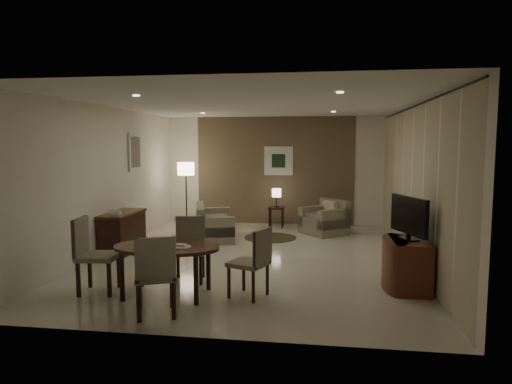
% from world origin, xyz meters
% --- Properties ---
extents(room_shell, '(5.50, 7.00, 2.70)m').
position_xyz_m(room_shell, '(0.00, 0.40, 1.35)').
color(room_shell, beige).
rests_on(room_shell, ground).
extents(taupe_accent, '(3.96, 0.03, 2.70)m').
position_xyz_m(taupe_accent, '(0.00, 3.48, 1.35)').
color(taupe_accent, brown).
rests_on(taupe_accent, wall_back).
extents(curtain_wall, '(0.08, 6.70, 2.58)m').
position_xyz_m(curtain_wall, '(2.68, 0.00, 1.32)').
color(curtain_wall, beige).
rests_on(curtain_wall, wall_right).
extents(curtain_rod, '(0.03, 6.80, 0.03)m').
position_xyz_m(curtain_rod, '(2.68, 0.00, 2.64)').
color(curtain_rod, black).
rests_on(curtain_rod, wall_right).
extents(art_back_frame, '(0.72, 0.03, 0.72)m').
position_xyz_m(art_back_frame, '(0.10, 3.46, 1.60)').
color(art_back_frame, silver).
rests_on(art_back_frame, wall_back).
extents(art_back_canvas, '(0.34, 0.01, 0.34)m').
position_xyz_m(art_back_canvas, '(0.10, 3.44, 1.60)').
color(art_back_canvas, black).
rests_on(art_back_canvas, wall_back).
extents(art_left_frame, '(0.03, 0.60, 0.80)m').
position_xyz_m(art_left_frame, '(-2.72, 1.20, 1.85)').
color(art_left_frame, silver).
rests_on(art_left_frame, wall_left).
extents(art_left_canvas, '(0.01, 0.46, 0.64)m').
position_xyz_m(art_left_canvas, '(-2.71, 1.20, 1.85)').
color(art_left_canvas, gray).
rests_on(art_left_canvas, wall_left).
extents(downlight_nl, '(0.10, 0.10, 0.01)m').
position_xyz_m(downlight_nl, '(-1.40, -1.80, 2.69)').
color(downlight_nl, white).
rests_on(downlight_nl, ceiling).
extents(downlight_nr, '(0.10, 0.10, 0.01)m').
position_xyz_m(downlight_nr, '(1.40, -1.80, 2.69)').
color(downlight_nr, white).
rests_on(downlight_nr, ceiling).
extents(downlight_fl, '(0.10, 0.10, 0.01)m').
position_xyz_m(downlight_fl, '(-1.40, 1.80, 2.69)').
color(downlight_fl, white).
rests_on(downlight_fl, ceiling).
extents(downlight_fr, '(0.10, 0.10, 0.01)m').
position_xyz_m(downlight_fr, '(1.40, 1.80, 2.69)').
color(downlight_fr, white).
rests_on(downlight_fr, ceiling).
extents(console_desk, '(0.48, 1.20, 0.75)m').
position_xyz_m(console_desk, '(-2.49, 0.00, 0.38)').
color(console_desk, '#482817').
rests_on(console_desk, floor).
extents(telephone, '(0.20, 0.14, 0.09)m').
position_xyz_m(telephone, '(-2.49, -0.30, 0.80)').
color(telephone, white).
rests_on(telephone, console_desk).
extents(tv_cabinet, '(0.48, 0.90, 0.70)m').
position_xyz_m(tv_cabinet, '(2.40, -1.50, 0.35)').
color(tv_cabinet, maroon).
rests_on(tv_cabinet, floor).
extents(flat_tv, '(0.36, 0.85, 0.60)m').
position_xyz_m(flat_tv, '(2.38, -1.50, 1.02)').
color(flat_tv, black).
rests_on(flat_tv, tv_cabinet).
extents(dining_table, '(1.43, 0.89, 0.67)m').
position_xyz_m(dining_table, '(-0.85, -2.25, 0.33)').
color(dining_table, '#482817').
rests_on(dining_table, floor).
extents(chair_near, '(0.62, 0.62, 0.98)m').
position_xyz_m(chair_near, '(-0.74, -2.95, 0.49)').
color(chair_near, gray).
rests_on(chair_near, floor).
extents(chair_far, '(0.53, 0.53, 0.94)m').
position_xyz_m(chair_far, '(-0.74, -1.60, 0.47)').
color(chair_far, gray).
rests_on(chair_far, floor).
extents(chair_left, '(0.56, 0.56, 1.03)m').
position_xyz_m(chair_left, '(-1.81, -2.26, 0.51)').
color(chair_left, gray).
rests_on(chair_left, floor).
extents(chair_right, '(0.58, 0.58, 0.93)m').
position_xyz_m(chair_right, '(0.24, -2.14, 0.46)').
color(chair_right, gray).
rests_on(chair_right, floor).
extents(plate_a, '(0.26, 0.26, 0.02)m').
position_xyz_m(plate_a, '(-1.03, -2.20, 0.68)').
color(plate_a, white).
rests_on(plate_a, dining_table).
extents(plate_b, '(0.26, 0.26, 0.02)m').
position_xyz_m(plate_b, '(-0.63, -2.30, 0.68)').
color(plate_b, white).
rests_on(plate_b, dining_table).
extents(fruit_apple, '(0.09, 0.09, 0.09)m').
position_xyz_m(fruit_apple, '(-1.03, -2.20, 0.73)').
color(fruit_apple, '#A4121F').
rests_on(fruit_apple, plate_a).
extents(napkin, '(0.12, 0.08, 0.03)m').
position_xyz_m(napkin, '(-0.63, -2.30, 0.70)').
color(napkin, white).
rests_on(napkin, plate_b).
extents(round_rug, '(1.12, 1.12, 0.01)m').
position_xyz_m(round_rug, '(0.10, 1.70, 0.01)').
color(round_rug, '#433E25').
rests_on(round_rug, floor).
extents(sofa, '(1.68, 1.15, 0.72)m').
position_xyz_m(sofa, '(-1.10, 1.52, 0.36)').
color(sofa, gray).
rests_on(sofa, floor).
extents(armchair, '(1.17, 1.18, 0.76)m').
position_xyz_m(armchair, '(1.24, 2.28, 0.38)').
color(armchair, gray).
rests_on(armchair, floor).
extents(side_table, '(0.39, 0.39, 0.49)m').
position_xyz_m(side_table, '(0.10, 3.00, 0.25)').
color(side_table, black).
rests_on(side_table, floor).
extents(table_lamp, '(0.22, 0.22, 0.50)m').
position_xyz_m(table_lamp, '(0.10, 3.00, 0.74)').
color(table_lamp, '#FFEAC1').
rests_on(table_lamp, side_table).
extents(floor_lamp, '(0.40, 0.40, 1.58)m').
position_xyz_m(floor_lamp, '(-2.06, 2.63, 0.79)').
color(floor_lamp, '#FFE5B7').
rests_on(floor_lamp, floor).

